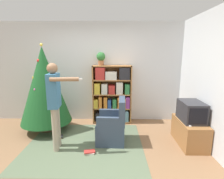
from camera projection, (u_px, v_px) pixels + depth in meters
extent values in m
plane|color=#846042|center=(85.00, 156.00, 3.11)|extent=(14.00, 14.00, 0.00)
cube|color=silver|center=(95.00, 72.00, 4.68)|extent=(8.00, 0.10, 2.60)
cube|color=#56664C|center=(85.00, 144.00, 3.51)|extent=(2.28, 1.98, 0.01)
cube|color=#A8703D|center=(94.00, 94.00, 4.56)|extent=(0.03, 0.33, 1.50)
cube|color=#A8703D|center=(131.00, 94.00, 4.54)|extent=(0.03, 0.33, 1.50)
cube|color=#A8703D|center=(112.00, 66.00, 4.40)|extent=(0.99, 0.33, 0.03)
cube|color=#A8703D|center=(112.00, 93.00, 4.71)|extent=(0.99, 0.01, 1.50)
cube|color=#A8703D|center=(112.00, 120.00, 4.70)|extent=(0.96, 0.33, 0.03)
cube|color=#232328|center=(98.00, 116.00, 4.66)|extent=(0.11, 0.29, 0.23)
cube|color=gold|center=(105.00, 116.00, 4.65)|extent=(0.13, 0.28, 0.25)
cube|color=#284C93|center=(113.00, 117.00, 4.64)|extent=(0.12, 0.27, 0.22)
cube|color=#5B899E|center=(119.00, 116.00, 4.64)|extent=(0.14, 0.27, 0.26)
cube|color=#5B899E|center=(126.00, 115.00, 4.63)|extent=(0.14, 0.27, 0.28)
cube|color=#A8703D|center=(112.00, 107.00, 4.62)|extent=(0.96, 0.33, 0.03)
cube|color=gold|center=(96.00, 103.00, 4.59)|extent=(0.10, 0.30, 0.22)
cube|color=orange|center=(101.00, 102.00, 4.58)|extent=(0.08, 0.31, 0.29)
cube|color=orange|center=(106.00, 102.00, 4.58)|extent=(0.09, 0.30, 0.28)
cube|color=#284C93|center=(110.00, 103.00, 4.57)|extent=(0.09, 0.27, 0.22)
cube|color=#2D7A42|center=(115.00, 103.00, 4.57)|extent=(0.10, 0.26, 0.23)
cube|color=orange|center=(119.00, 102.00, 4.55)|extent=(0.09, 0.25, 0.28)
cube|color=orange|center=(124.00, 103.00, 4.55)|extent=(0.09, 0.25, 0.25)
cube|color=#843889|center=(128.00, 102.00, 4.54)|extent=(0.10, 0.23, 0.29)
cube|color=#A8703D|center=(112.00, 94.00, 4.55)|extent=(0.96, 0.33, 0.03)
cube|color=gold|center=(98.00, 88.00, 4.51)|extent=(0.14, 0.30, 0.27)
cube|color=beige|center=(105.00, 88.00, 4.50)|extent=(0.15, 0.28, 0.26)
cube|color=#B22D28|center=(112.00, 89.00, 4.49)|extent=(0.16, 0.26, 0.23)
cube|color=beige|center=(119.00, 88.00, 4.49)|extent=(0.16, 0.28, 0.31)
cube|color=#2D7A42|center=(127.00, 89.00, 4.49)|extent=(0.11, 0.28, 0.25)
cube|color=#A8703D|center=(112.00, 80.00, 4.47)|extent=(0.96, 0.33, 0.03)
cube|color=#B22D28|center=(100.00, 73.00, 4.43)|extent=(0.23, 0.29, 0.31)
cube|color=beige|center=(111.00, 75.00, 4.44)|extent=(0.28, 0.30, 0.21)
cube|color=#232328|center=(124.00, 74.00, 4.40)|extent=(0.26, 0.25, 0.30)
cube|color=#996638|center=(189.00, 132.00, 3.50)|extent=(0.45, 0.87, 0.50)
cube|color=#28282D|center=(191.00, 111.00, 3.41)|extent=(0.40, 0.58, 0.39)
cube|color=black|center=(198.00, 116.00, 3.13)|extent=(0.33, 0.01, 0.30)
cube|color=white|center=(189.00, 125.00, 3.20)|extent=(0.04, 0.12, 0.02)
cylinder|color=#4C3323|center=(48.00, 128.00, 4.19)|extent=(0.36, 0.36, 0.10)
cylinder|color=brown|center=(47.00, 123.00, 4.17)|extent=(0.08, 0.08, 0.12)
cone|color=#195123|center=(44.00, 85.00, 3.98)|extent=(1.15, 1.15, 1.74)
sphere|color=red|center=(26.00, 110.00, 4.06)|extent=(0.06, 0.06, 0.06)
sphere|color=red|center=(38.00, 60.00, 3.80)|extent=(0.07, 0.07, 0.07)
sphere|color=gold|center=(33.00, 78.00, 3.84)|extent=(0.06, 0.06, 0.06)
sphere|color=red|center=(43.00, 79.00, 4.16)|extent=(0.06, 0.06, 0.06)
sphere|color=#B74C93|center=(35.00, 89.00, 3.73)|extent=(0.05, 0.05, 0.05)
sphere|color=silver|center=(46.00, 59.00, 3.93)|extent=(0.06, 0.06, 0.06)
sphere|color=gold|center=(36.00, 92.00, 4.19)|extent=(0.06, 0.06, 0.06)
sphere|color=silver|center=(55.00, 110.00, 3.78)|extent=(0.06, 0.06, 0.06)
sphere|color=#E5CC4C|center=(41.00, 45.00, 3.80)|extent=(0.07, 0.07, 0.07)
cube|color=#334256|center=(111.00, 132.00, 3.59)|extent=(0.58, 0.58, 0.42)
cube|color=#334256|center=(122.00, 111.00, 3.49)|extent=(0.14, 0.56, 0.50)
cube|color=#334256|center=(111.00, 114.00, 3.77)|extent=(0.51, 0.10, 0.20)
cube|color=#334256|center=(110.00, 122.00, 3.30)|extent=(0.51, 0.10, 0.20)
cylinder|color=#9E937F|center=(57.00, 126.00, 3.39)|extent=(0.11, 0.11, 0.83)
cylinder|color=#9E937F|center=(55.00, 130.00, 3.21)|extent=(0.11, 0.11, 0.83)
cube|color=teal|center=(54.00, 91.00, 3.15)|extent=(0.21, 0.33, 0.62)
cylinder|color=#8C6647|center=(57.00, 90.00, 3.35)|extent=(0.07, 0.07, 0.50)
cylinder|color=#8C6647|center=(64.00, 79.00, 2.92)|extent=(0.48, 0.11, 0.07)
cube|color=white|center=(79.00, 79.00, 2.94)|extent=(0.11, 0.04, 0.03)
sphere|color=#8C6647|center=(52.00, 68.00, 3.07)|extent=(0.19, 0.19, 0.19)
cylinder|color=#935B38|center=(101.00, 63.00, 4.39)|extent=(0.14, 0.14, 0.12)
sphere|color=#2D7033|center=(101.00, 57.00, 4.36)|extent=(0.22, 0.22, 0.22)
cube|color=orange|center=(58.00, 138.00, 3.78)|extent=(0.20, 0.15, 0.02)
cube|color=#232328|center=(58.00, 136.00, 3.76)|extent=(0.20, 0.13, 0.04)
cube|color=beige|center=(90.00, 153.00, 3.20)|extent=(0.19, 0.13, 0.03)
cube|color=#B22D28|center=(90.00, 151.00, 3.19)|extent=(0.22, 0.16, 0.02)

